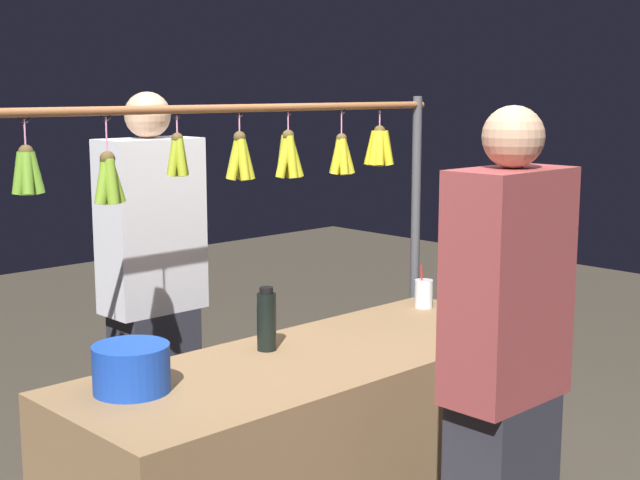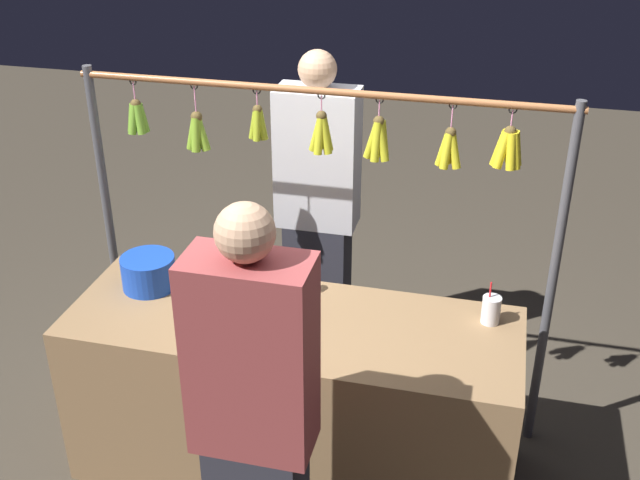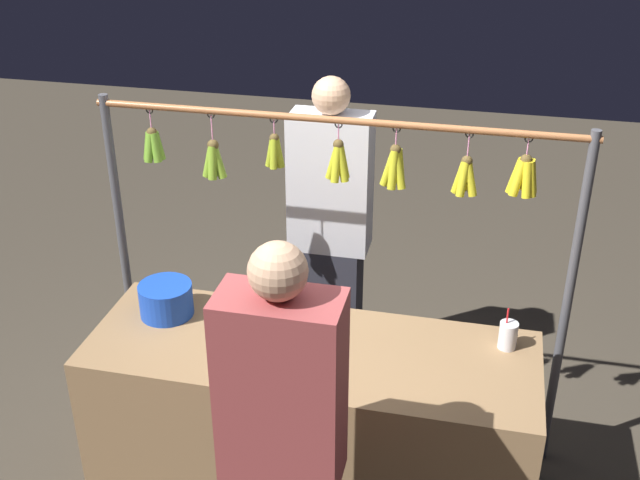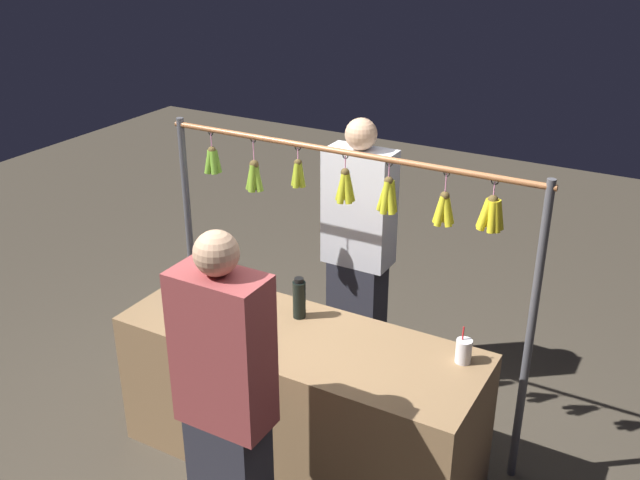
% 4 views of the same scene
% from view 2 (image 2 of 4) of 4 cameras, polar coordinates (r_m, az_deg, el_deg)
% --- Properties ---
extents(ground_plane, '(12.00, 12.00, 0.00)m').
position_cam_2_polar(ground_plane, '(3.90, -1.90, -16.00)').
color(ground_plane, '#413A2E').
extents(market_counter, '(1.98, 0.71, 0.82)m').
position_cam_2_polar(market_counter, '(3.63, -2.00, -11.33)').
color(market_counter, olive).
rests_on(market_counter, ground).
extents(display_rack, '(2.25, 0.14, 1.75)m').
position_cam_2_polar(display_rack, '(3.54, 0.43, 4.48)').
color(display_rack, '#4C4C51').
rests_on(display_rack, ground).
extents(water_bottle, '(0.07, 0.07, 0.24)m').
position_cam_2_polar(water_bottle, '(3.49, -2.97, -2.63)').
color(water_bottle, black).
rests_on(water_bottle, market_counter).
extents(blue_bucket, '(0.25, 0.25, 0.15)m').
position_cam_2_polar(blue_bucket, '(3.67, -12.49, -2.32)').
color(blue_bucket, blue).
rests_on(blue_bucket, market_counter).
extents(drink_cup, '(0.08, 0.08, 0.19)m').
position_cam_2_polar(drink_cup, '(3.42, 12.45, -5.03)').
color(drink_cup, silver).
rests_on(drink_cup, market_counter).
extents(vendor_person, '(0.42, 0.23, 1.77)m').
position_cam_2_polar(vendor_person, '(4.15, -0.17, 1.73)').
color(vendor_person, '#2D2D38').
rests_on(vendor_person, ground).
extents(customer_person, '(0.41, 0.22, 1.74)m').
position_cam_2_polar(customer_person, '(2.77, -4.79, -14.00)').
color(customer_person, '#2D2D38').
rests_on(customer_person, ground).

